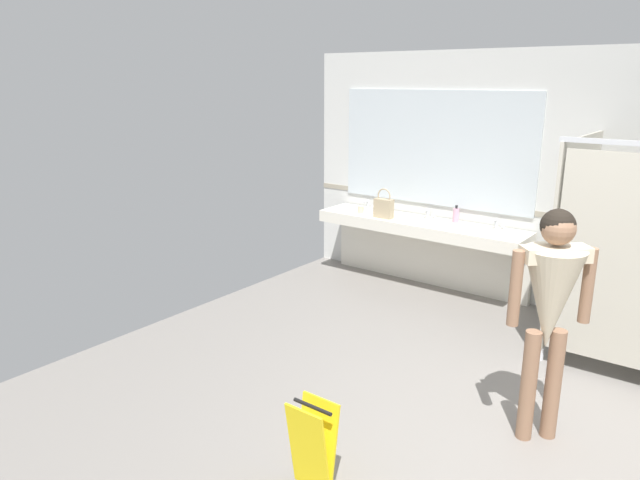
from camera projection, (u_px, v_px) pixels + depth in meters
The scene contains 10 objects.
ground_plane at pixel (513, 473), 3.86m from camera, with size 7.64×6.50×0.10m, color gray.
wall_back at pixel (634, 191), 5.77m from camera, with size 7.64×0.12×2.79m, color silver.
wall_back_tile_band at pixel (628, 226), 5.82m from camera, with size 7.64×0.01×0.06m, color #9E937F.
vanity_counter at pixel (422, 237), 7.03m from camera, with size 2.57×0.57×0.96m.
mirror_panel at pixel (435, 148), 6.91m from camera, with size 2.47×0.02×1.35m, color silver.
person_standing at pixel (551, 298), 3.89m from camera, with size 0.57×0.57×1.66m.
handbag at pixel (384, 207), 7.01m from camera, with size 0.23×0.10×0.36m.
soap_dispenser at pixel (456, 215), 6.79m from camera, with size 0.07×0.07×0.20m.
paper_cup at pixel (361, 210), 7.27m from camera, with size 0.07×0.07×0.09m, color beige.
wet_floor_sign at pixel (313, 445), 3.57m from camera, with size 0.28×0.19×0.58m.
Camera 1 is at (1.00, -3.40, 2.47)m, focal length 32.68 mm.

